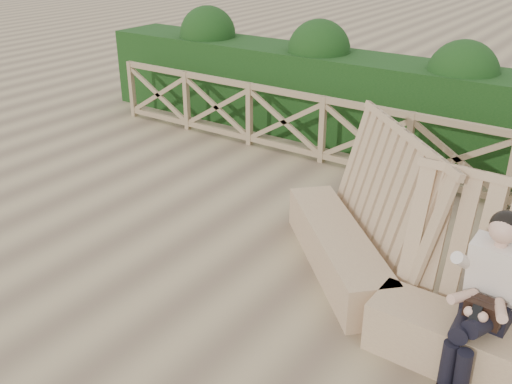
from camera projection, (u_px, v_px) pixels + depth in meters
The scene contains 5 objects.
ground at pixel (223, 274), 6.34m from camera, with size 60.00×60.00×0.00m, color brown.
bench at pixel (415, 280), 5.50m from camera, with size 4.10×2.24×1.62m.
woman at pixel (487, 294), 4.62m from camera, with size 0.44×0.92×1.52m.
guardrail at pixel (363, 139), 8.69m from camera, with size 10.10×0.09×1.10m.
hedge at pixel (395, 107), 9.50m from camera, with size 12.00×1.20×1.50m, color black.
Camera 1 is at (3.36, -4.16, 3.54)m, focal length 40.00 mm.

